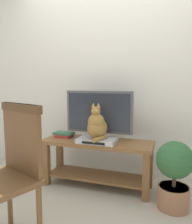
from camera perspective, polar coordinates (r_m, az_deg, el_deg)
name	(u,v)px	position (r m, az deg, el deg)	size (l,w,h in m)	color
ground_plane	(86,209)	(2.34, -2.65, -23.18)	(12.00, 12.00, 0.00)	#ADA393
back_wall	(113,66)	(2.95, 4.35, 11.46)	(7.00, 0.12, 2.80)	silver
tv_stand	(97,155)	(2.64, 0.36, -10.80)	(1.24, 0.43, 0.54)	brown
tv	(99,115)	(2.59, 0.75, -0.65)	(0.78, 0.20, 0.56)	#4C4C51
media_box	(97,140)	(2.51, 0.32, -7.08)	(0.42, 0.27, 0.05)	#BCBCC1
cat	(97,125)	(2.46, 0.23, -3.40)	(0.22, 0.37, 0.39)	olive
wooden_chair	(8,166)	(1.77, -21.28, -12.56)	(0.61, 0.61, 1.04)	brown
book_stack	(64,134)	(2.80, -7.99, -5.60)	(0.25, 0.18, 0.05)	#B2332D
potted_plant	(174,172)	(2.31, 19.09, -14.03)	(0.35, 0.35, 0.65)	#9E6B4C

